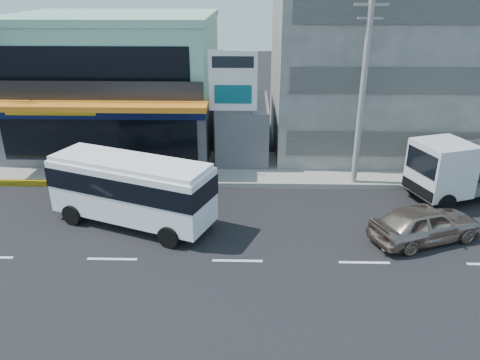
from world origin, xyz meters
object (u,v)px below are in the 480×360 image
billboard (233,88)px  shop_building (119,86)px  minibus (131,186)px  satellite_dish (243,104)px  concrete_building (404,36)px  motorcycle_rider (156,178)px  sedan (425,223)px  utility_pole_near (363,92)px

billboard → shop_building: bearing=147.7°
minibus → satellite_dish: bearing=59.1°
concrete_building → motorcycle_rider: bearing=-150.5°
motorcycle_rider → sedan: bearing=-22.0°
sedan → motorcycle_rider: motorcycle_rider is taller
satellite_dish → utility_pole_near: size_ratio=0.15×
concrete_building → billboard: size_ratio=2.32×
utility_pole_near → minibus: utility_pole_near is taller
minibus → sedan: size_ratio=1.61×
satellite_dish → motorcycle_rider: 6.82m
concrete_building → motorcycle_rider: concrete_building is taller
motorcycle_rider → shop_building: bearing=116.1°
shop_building → minibus: bearing=-73.6°
minibus → sedan: bearing=-5.4°
concrete_building → motorcycle_rider: size_ratio=8.14×
concrete_building → utility_pole_near: bearing=-117.8°
motorcycle_rider → satellite_dish: bearing=43.0°
billboard → utility_pole_near: (6.50, -1.80, 0.22)m
concrete_building → utility_pole_near: size_ratio=1.60×
concrete_building → shop_building: bearing=-176.6°
minibus → motorcycle_rider: 4.00m
utility_pole_near → billboard: bearing=164.5°
shop_building → concrete_building: bearing=3.4°
concrete_building → satellite_dish: concrete_building is taller
shop_building → billboard: shop_building is taller
shop_building → motorcycle_rider: shop_building is taller
motorcycle_rider → concrete_building: bearing=29.5°
satellite_dish → minibus: size_ratio=0.19×
satellite_dish → shop_building: bearing=159.8°
sedan → motorcycle_rider: 13.32m
shop_building → minibus: shop_building is taller
utility_pole_near → concrete_building: bearing=62.2°
satellite_dish → minibus: (-4.79, -8.01, -1.72)m
concrete_building → billboard: concrete_building is taller
sedan → utility_pole_near: bearing=-2.7°
shop_building → satellite_dish: 8.54m
shop_building → concrete_building: 18.28m
billboard → minibus: size_ratio=0.89×
concrete_building → minibus: bearing=-140.9°
satellite_dish → utility_pole_near: utility_pole_near is taller
utility_pole_near → minibus: 12.11m
concrete_building → billboard: 12.17m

